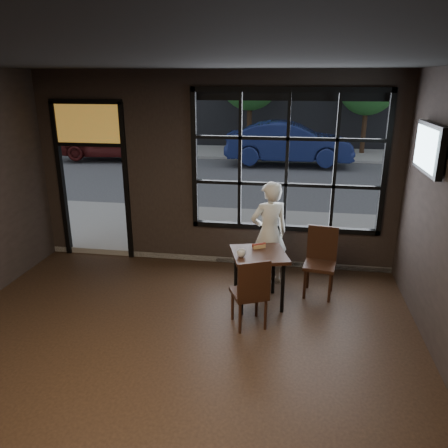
% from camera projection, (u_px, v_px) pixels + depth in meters
% --- Properties ---
extents(floor, '(6.00, 7.00, 0.02)m').
position_uv_depth(floor, '(150.00, 400.00, 4.39)').
color(floor, black).
rests_on(floor, ground).
extents(ceiling, '(6.00, 7.00, 0.02)m').
position_uv_depth(ceiling, '(128.00, 58.00, 3.37)').
color(ceiling, black).
rests_on(ceiling, ground).
extents(window_frame, '(3.06, 0.12, 2.28)m').
position_uv_depth(window_frame, '(287.00, 162.00, 6.91)').
color(window_frame, black).
rests_on(window_frame, ground).
extents(stained_transom, '(1.20, 0.06, 0.70)m').
position_uv_depth(stained_transom, '(88.00, 123.00, 7.24)').
color(stained_transom, orange).
rests_on(stained_transom, ground).
extents(street_asphalt, '(60.00, 41.00, 0.04)m').
position_uv_depth(street_asphalt, '(274.00, 131.00, 26.86)').
color(street_asphalt, '#545456').
rests_on(street_asphalt, ground).
extents(cafe_table, '(0.89, 0.89, 0.78)m').
position_uv_depth(cafe_table, '(258.00, 278.00, 6.13)').
color(cafe_table, black).
rests_on(cafe_table, floor).
extents(chair_near, '(0.55, 0.55, 0.96)m').
position_uv_depth(chair_near, '(249.00, 291.00, 5.57)').
color(chair_near, black).
rests_on(chair_near, floor).
extents(chair_window, '(0.50, 0.50, 1.02)m').
position_uv_depth(chair_window, '(320.00, 263.00, 6.34)').
color(chair_window, black).
rests_on(chair_window, floor).
extents(man, '(0.70, 0.61, 1.63)m').
position_uv_depth(man, '(269.00, 234.00, 6.64)').
color(man, silver).
rests_on(man, floor).
extents(hotdog, '(0.21, 0.17, 0.06)m').
position_uv_depth(hotdog, '(259.00, 246.00, 6.17)').
color(hotdog, tan).
rests_on(hotdog, cafe_table).
extents(cup, '(0.17, 0.17, 0.10)m').
position_uv_depth(cup, '(241.00, 253.00, 5.86)').
color(cup, silver).
rests_on(cup, cafe_table).
extents(tv, '(0.12, 1.02, 0.60)m').
position_uv_depth(tv, '(429.00, 148.00, 5.30)').
color(tv, black).
rests_on(tv, wall_right).
extents(navy_car, '(4.54, 1.65, 1.49)m').
position_uv_depth(navy_car, '(289.00, 143.00, 15.72)').
color(navy_car, '#16204F').
rests_on(navy_car, street_asphalt).
extents(maroon_car, '(4.24, 2.09, 1.39)m').
position_uv_depth(maroon_car, '(109.00, 140.00, 16.81)').
color(maroon_car, '#4B1312').
rests_on(maroon_car, street_asphalt).
extents(tree_left, '(2.50, 2.50, 4.26)m').
position_uv_depth(tree_left, '(250.00, 80.00, 17.82)').
color(tree_left, '#332114').
rests_on(tree_left, street_asphalt).
extents(tree_right, '(2.28, 2.28, 3.89)m').
position_uv_depth(tree_right, '(368.00, 86.00, 17.34)').
color(tree_right, '#332114').
rests_on(tree_right, street_asphalt).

